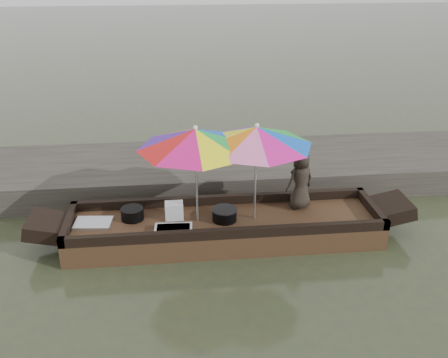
{
  "coord_description": "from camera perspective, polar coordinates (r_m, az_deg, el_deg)",
  "views": [
    {
      "loc": [
        -0.74,
        -6.78,
        4.13
      ],
      "look_at": [
        0.0,
        0.1,
        1.0
      ],
      "focal_mm": 40.0,
      "sensor_mm": 36.0,
      "label": 1
    }
  ],
  "objects": [
    {
      "name": "dock",
      "position": [
        9.81,
        -1.31,
        1.03
      ],
      "size": [
        22.0,
        2.2,
        0.5
      ],
      "primitive_type": "cube",
      "color": "#2D2B26",
      "rests_on": "ground"
    },
    {
      "name": "tray_crayfish",
      "position": [
        7.43,
        -5.81,
        -5.97
      ],
      "size": [
        0.57,
        0.41,
        0.09
      ],
      "primitive_type": "cube",
      "rotation": [
        0.0,
        0.0,
        -0.04
      ],
      "color": "silver",
      "rests_on": "boat_hull"
    },
    {
      "name": "vendor",
      "position": [
        8.05,
        8.73,
        -0.13
      ],
      "size": [
        0.56,
        0.46,
        0.97
      ],
      "primitive_type": "imported",
      "rotation": [
        0.0,
        0.0,
        3.51
      ],
      "color": "black",
      "rests_on": "boat_hull"
    },
    {
      "name": "supply_bag",
      "position": [
        7.82,
        -5.71,
        -3.62
      ],
      "size": [
        0.28,
        0.22,
        0.26
      ],
      "primitive_type": "cube",
      "rotation": [
        0.0,
        0.0,
        0.0
      ],
      "color": "silver",
      "rests_on": "boat_hull"
    },
    {
      "name": "umbrella_bow",
      "position": [
        7.43,
        -3.17,
        0.42
      ],
      "size": [
        1.81,
        1.81,
        1.55
      ],
      "primitive_type": null,
      "rotation": [
        0.0,
        0.0,
        0.05
      ],
      "color": "blue",
      "rests_on": "boat_hull"
    },
    {
      "name": "charcoal_grill",
      "position": [
        7.75,
        0.06,
        -4.13
      ],
      "size": [
        0.38,
        0.38,
        0.18
      ],
      "primitive_type": "cylinder",
      "color": "black",
      "rests_on": "boat_hull"
    },
    {
      "name": "water",
      "position": [
        7.98,
        0.08,
        -6.85
      ],
      "size": [
        80.0,
        80.0,
        0.0
      ],
      "primitive_type": "plane",
      "color": "#303726",
      "rests_on": "ground"
    },
    {
      "name": "boat_hull",
      "position": [
        7.89,
        0.08,
        -5.77
      ],
      "size": [
        4.85,
        1.2,
        0.35
      ],
      "primitive_type": "cube",
      "color": "black",
      "rests_on": "water"
    },
    {
      "name": "tray_scallop",
      "position": [
        7.89,
        -14.73,
        -4.95
      ],
      "size": [
        0.59,
        0.44,
        0.06
      ],
      "primitive_type": "cube",
      "rotation": [
        0.0,
        0.0,
        -0.1
      ],
      "color": "silver",
      "rests_on": "boat_hull"
    },
    {
      "name": "cooking_pot",
      "position": [
        7.91,
        -10.43,
        -3.91
      ],
      "size": [
        0.35,
        0.35,
        0.19
      ],
      "primitive_type": "cylinder",
      "color": "black",
      "rests_on": "boat_hull"
    },
    {
      "name": "umbrella_stern",
      "position": [
        7.52,
        3.63,
        0.71
      ],
      "size": [
        1.74,
        1.74,
        1.55
      ],
      "primitive_type": null,
      "rotation": [
        0.0,
        0.0,
        0.04
      ],
      "color": "green",
      "rests_on": "boat_hull"
    }
  ]
}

